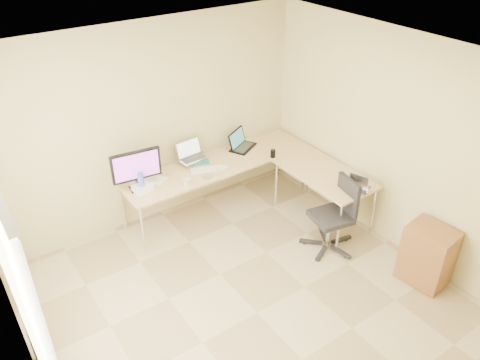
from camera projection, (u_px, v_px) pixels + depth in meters
floor at (257, 313)px, 5.03m from camera, size 4.50×4.50×0.00m
ceiling at (263, 75)px, 3.66m from camera, size 4.50×4.50×0.00m
wall_back at (151, 126)px, 5.91m from camera, size 4.50×0.00×4.50m
wall_left at (19, 313)px, 3.32m from camera, size 0.00×4.50×4.50m
wall_right at (408, 150)px, 5.37m from camera, size 0.00×4.50×4.50m
desk_main at (219, 186)px, 6.48m from camera, size 2.65×0.70×0.73m
desk_return at (322, 196)px, 6.26m from camera, size 0.70×1.30×0.73m
monitor at (137, 170)px, 5.62m from camera, size 0.61×0.26×0.51m
book_stack at (199, 159)px, 6.33m from camera, size 0.27×0.33×0.05m
laptop_center at (192, 151)px, 6.21m from camera, size 0.40×0.32×0.24m
laptop_black at (243, 140)px, 6.58m from camera, size 0.49×0.44×0.25m
keyboard at (208, 169)px, 6.12m from camera, size 0.44×0.25×0.02m
mouse at (226, 167)px, 6.15m from camera, size 0.10×0.07×0.04m
mug at (186, 182)px, 5.79m from camera, size 0.10×0.10×0.09m
cd_stack at (207, 176)px, 5.96m from camera, size 0.15×0.15×0.03m
water_bottle at (141, 182)px, 5.62m from camera, size 0.08×0.08×0.26m
papers at (153, 179)px, 5.92m from camera, size 0.33×0.35×0.01m
white_box at (143, 188)px, 5.69m from camera, size 0.24×0.19×0.08m
desk_fan at (132, 173)px, 5.81m from camera, size 0.24×0.24×0.25m
black_cup at (273, 154)px, 6.38m from camera, size 0.08×0.08×0.11m
laptop_return at (362, 181)px, 5.70m from camera, size 0.36×0.32×0.20m
office_chair at (331, 214)px, 5.70m from camera, size 0.66×0.66×0.94m
cabinet at (427, 255)px, 5.27m from camera, size 0.47×0.55×0.69m
radiator at (43, 358)px, 4.13m from camera, size 0.09×0.80×0.55m
window at (5, 252)px, 3.49m from camera, size 0.10×1.80×1.40m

